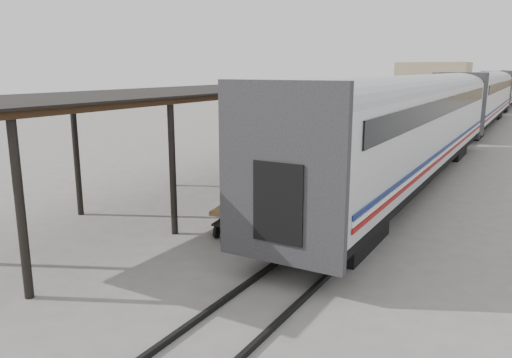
{
  "coord_description": "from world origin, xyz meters",
  "views": [
    {
      "loc": [
        7.97,
        -13.27,
        4.9
      ],
      "look_at": [
        0.79,
        -0.78,
        1.7
      ],
      "focal_mm": 35.0,
      "sensor_mm": 36.0,
      "label": 1
    }
  ],
  "objects": [
    {
      "name": "pedestrian",
      "position": [
        -2.42,
        12.8,
        0.93
      ],
      "size": [
        1.1,
        0.47,
        1.87
      ],
      "primitive_type": "imported",
      "rotation": [
        0.0,
        0.0,
        3.13
      ],
      "color": "black",
      "rests_on": "ground"
    },
    {
      "name": "suitcase_stack",
      "position": [
        0.19,
        -0.37,
        1.06
      ],
      "size": [
        1.21,
        1.26,
        0.58
      ],
      "rotation": [
        0.0,
        0.0,
        0.16
      ],
      "color": "#373739",
      "rests_on": "baggage_cart"
    },
    {
      "name": "rails",
      "position": [
        3.2,
        34.0,
        0.06
      ],
      "size": [
        1.54,
        150.0,
        0.12
      ],
      "color": "black",
      "rests_on": "ground"
    },
    {
      "name": "ground",
      "position": [
        0.0,
        0.0,
        0.0
      ],
      "size": [
        160.0,
        160.0,
        0.0
      ],
      "primitive_type": "plane",
      "color": "slate",
      "rests_on": "ground"
    },
    {
      "name": "canopy",
      "position": [
        -3.4,
        24.0,
        4.0
      ],
      "size": [
        4.9,
        64.3,
        4.15
      ],
      "color": "#422B19",
      "rests_on": "ground"
    },
    {
      "name": "building_left",
      "position": [
        -10.0,
        82.0,
        3.0
      ],
      "size": [
        12.0,
        8.0,
        6.0
      ],
      "primitive_type": "cube",
      "color": "tan",
      "rests_on": "ground"
    },
    {
      "name": "baggage_cart",
      "position": [
        0.33,
        -0.68,
        0.65
      ],
      "size": [
        1.61,
        2.57,
        0.86
      ],
      "rotation": [
        0.0,
        0.0,
        0.16
      ],
      "color": "brown",
      "rests_on": "ground"
    },
    {
      "name": "luggage_tug",
      "position": [
        -1.52,
        15.89,
        0.69
      ],
      "size": [
        1.1,
        1.73,
        1.5
      ],
      "rotation": [
        0.0,
        0.0,
        -0.03
      ],
      "color": "maroon",
      "rests_on": "ground"
    },
    {
      "name": "train",
      "position": [
        3.19,
        33.79,
        2.69
      ],
      "size": [
        3.45,
        76.01,
        4.01
      ],
      "color": "silver",
      "rests_on": "ground"
    },
    {
      "name": "porter",
      "position": [
        0.58,
        -1.33,
        1.66
      ],
      "size": [
        0.53,
        0.66,
        1.59
      ],
      "primitive_type": "imported",
      "rotation": [
        0.0,
        0.0,
        1.29
      ],
      "color": "navy",
      "rests_on": "baggage_cart"
    }
  ]
}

